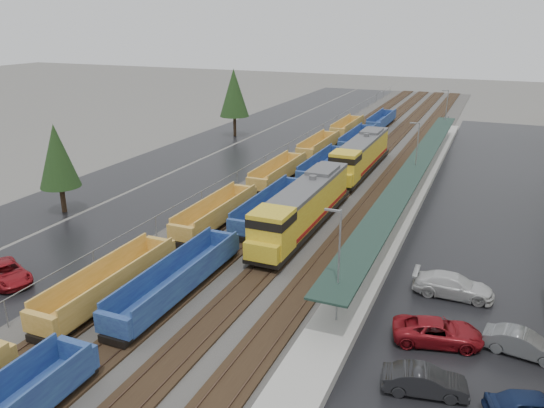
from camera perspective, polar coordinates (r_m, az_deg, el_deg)
The scene contains 19 objects.
ballast_strip at distance 72.56m, azimuth 8.75°, elevation 4.32°, with size 20.00×160.00×0.08m, color #302D2B.
trackbed at distance 72.53m, azimuth 8.75°, elevation 4.41°, with size 14.60×160.00×0.22m.
west_parking_lot at distance 77.50m, azimuth -2.07°, elevation 5.47°, with size 10.00×160.00×0.02m, color black.
west_road at distance 82.15m, azimuth -8.43°, elevation 6.06°, with size 9.00×160.00×0.02m, color black.
east_commuter_lot at distance 60.94m, azimuth 23.75°, elevation -0.04°, with size 16.00×100.00×0.02m, color black.
station_platform at distance 61.19m, azimuth 14.98°, elevation 1.76°, with size 3.00×80.00×8.00m.
chainlink_fence at distance 73.59m, azimuth 1.30°, elevation 6.01°, with size 0.08×160.04×2.02m.
tree_west_near at distance 56.04m, azimuth -22.11°, elevation 4.81°, with size 3.96×3.96×9.00m.
tree_west_far at distance 88.51m, azimuth -4.11°, elevation 11.84°, with size 4.84×4.84×11.00m.
locomotive_lead at distance 47.77m, azimuth 3.29°, elevation -0.37°, with size 3.04×20.04×4.54m.
locomotive_trail at distance 67.11m, azimuth 9.48°, elevation 5.17°, with size 3.04×20.04×4.54m.
well_string_yellow at distance 50.04m, azimuth -5.98°, elevation -1.09°, with size 2.55×104.45×2.26m.
well_string_blue at distance 51.64m, azimuth -0.01°, elevation -0.33°, with size 2.53×114.90×2.24m.
parked_car_west_c at distance 44.04m, azimuth -26.64°, elevation -6.65°, with size 5.21×2.40×1.45m, color maroon.
parked_car_east_a at distance 29.95m, azimuth 16.11°, elevation -17.85°, with size 4.37×1.52×1.44m, color black.
parked_car_east_b at distance 34.08m, azimuth 17.40°, elevation -12.99°, with size 5.31×2.45×1.48m, color maroon.
parked_car_east_c at distance 39.60m, azimuth 18.91°, elevation -8.31°, with size 5.51×2.24×1.60m, color silver.
parked_car_east_d at distance 30.00m, azimuth 26.43°, elevation -19.09°, with size 4.60×1.85×1.57m, color #122044.
parked_car_east_e at distance 34.76m, azimuth 25.42°, elevation -13.44°, with size 4.39×1.53×1.45m, color #595B5E.
Camera 1 is at (17.15, -8.07, 18.40)m, focal length 35.00 mm.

